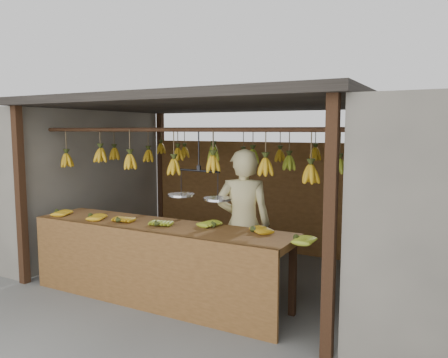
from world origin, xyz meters
The scene contains 8 objects.
ground centered at (0.00, 0.00, 0.00)m, with size 80.00×80.00×0.00m, color #5B5B57.
stall centered at (0.00, 0.33, 1.97)m, with size 4.30×3.30×2.40m.
neighbor_left centered at (-3.60, 0.00, 1.15)m, with size 3.00×3.00×2.30m, color slate.
counter centered at (-0.10, -1.23, 0.70)m, with size 3.45×0.75×0.96m.
hanging_bananas centered at (0.00, 0.00, 1.62)m, with size 3.60×2.25×0.39m.
balance_scale centered at (0.38, -1.00, 1.28)m, with size 0.82×0.36×0.77m.
vendor centered at (0.74, -0.60, 0.89)m, with size 0.65×0.43×1.78m, color beige.
bag_bundles centered at (1.94, 1.35, 0.98)m, with size 0.08×0.26×1.29m.
Camera 1 is at (2.94, -5.13, 2.00)m, focal length 35.00 mm.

